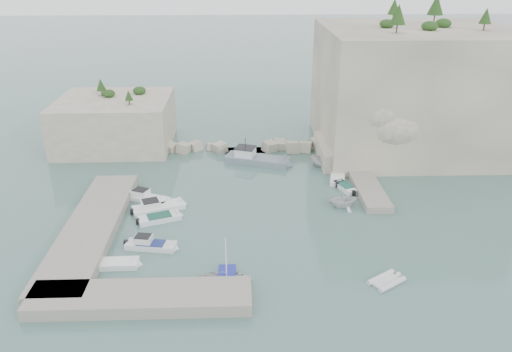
{
  "coord_description": "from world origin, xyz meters",
  "views": [
    {
      "loc": [
        -1.75,
        -45.66,
        26.01
      ],
      "look_at": [
        0.0,
        6.0,
        3.0
      ],
      "focal_mm": 35.0,
      "sensor_mm": 36.0,
      "label": 1
    }
  ],
  "objects_px": {
    "rowboat": "(227,284)",
    "motorboat_e": "(119,266)",
    "tender_east_c": "(337,179)",
    "motorboat_b": "(159,210)",
    "motorboat_c": "(160,220)",
    "motorboat_d": "(151,248)",
    "inflatable_dinghy": "(386,282)",
    "motorboat_a": "(147,201)",
    "tender_east_d": "(326,168)",
    "work_boat": "(257,163)",
    "tender_east_b": "(345,189)",
    "tender_east_a": "(343,206)"
  },
  "relations": [
    {
      "from": "inflatable_dinghy",
      "to": "work_boat",
      "type": "relative_size",
      "value": 0.36
    },
    {
      "from": "motorboat_d",
      "to": "motorboat_e",
      "type": "xyz_separation_m",
      "value": [
        -2.49,
        -3.01,
        0.0
      ]
    },
    {
      "from": "motorboat_e",
      "to": "rowboat",
      "type": "xyz_separation_m",
      "value": [
        9.92,
        -2.96,
        0.0
      ]
    },
    {
      "from": "motorboat_e",
      "to": "work_boat",
      "type": "distance_m",
      "value": 27.79
    },
    {
      "from": "motorboat_c",
      "to": "work_boat",
      "type": "distance_m",
      "value": 19.22
    },
    {
      "from": "tender_east_b",
      "to": "work_boat",
      "type": "relative_size",
      "value": 0.41
    },
    {
      "from": "motorboat_d",
      "to": "tender_east_a",
      "type": "distance_m",
      "value": 21.79
    },
    {
      "from": "motorboat_a",
      "to": "tender_east_b",
      "type": "relative_size",
      "value": 1.51
    },
    {
      "from": "motorboat_c",
      "to": "motorboat_d",
      "type": "bearing_deg",
      "value": -110.54
    },
    {
      "from": "motorboat_b",
      "to": "tender_east_b",
      "type": "bearing_deg",
      "value": -9.02
    },
    {
      "from": "tender_east_a",
      "to": "tender_east_c",
      "type": "distance_m",
      "value": 7.52
    },
    {
      "from": "motorboat_b",
      "to": "inflatable_dinghy",
      "type": "bearing_deg",
      "value": -54.02
    },
    {
      "from": "rowboat",
      "to": "tender_east_c",
      "type": "height_order",
      "value": "rowboat"
    },
    {
      "from": "inflatable_dinghy",
      "to": "tender_east_b",
      "type": "distance_m",
      "value": 18.74
    },
    {
      "from": "motorboat_a",
      "to": "motorboat_e",
      "type": "xyz_separation_m",
      "value": [
        -0.41,
        -13.24,
        0.0
      ]
    },
    {
      "from": "motorboat_d",
      "to": "inflatable_dinghy",
      "type": "xyz_separation_m",
      "value": [
        21.26,
        -6.29,
        0.0
      ]
    },
    {
      "from": "inflatable_dinghy",
      "to": "work_boat",
      "type": "distance_m",
      "value": 29.34
    },
    {
      "from": "motorboat_c",
      "to": "tender_east_d",
      "type": "bearing_deg",
      "value": 13.74
    },
    {
      "from": "motorboat_e",
      "to": "tender_east_d",
      "type": "relative_size",
      "value": 0.87
    },
    {
      "from": "motorboat_d",
      "to": "tender_east_b",
      "type": "height_order",
      "value": "motorboat_d"
    },
    {
      "from": "motorboat_b",
      "to": "rowboat",
      "type": "xyz_separation_m",
      "value": [
        7.83,
        -13.93,
        0.0
      ]
    },
    {
      "from": "tender_east_c",
      "to": "work_boat",
      "type": "xyz_separation_m",
      "value": [
        -9.94,
        5.72,
        0.0
      ]
    },
    {
      "from": "tender_east_c",
      "to": "rowboat",
      "type": "bearing_deg",
      "value": 159.55
    },
    {
      "from": "motorboat_a",
      "to": "tender_east_b",
      "type": "xyz_separation_m",
      "value": [
        23.44,
        2.23,
        0.0
      ]
    },
    {
      "from": "tender_east_d",
      "to": "rowboat",
      "type": "bearing_deg",
      "value": -179.03
    },
    {
      "from": "motorboat_c",
      "to": "rowboat",
      "type": "distance_m",
      "value": 13.66
    },
    {
      "from": "rowboat",
      "to": "tender_east_c",
      "type": "xyz_separation_m",
      "value": [
        13.59,
        21.48,
        0.0
      ]
    },
    {
      "from": "rowboat",
      "to": "tender_east_a",
      "type": "xyz_separation_m",
      "value": [
        12.82,
        14.01,
        0.0
      ]
    },
    {
      "from": "motorboat_b",
      "to": "motorboat_d",
      "type": "relative_size",
      "value": 1.17
    },
    {
      "from": "rowboat",
      "to": "motorboat_e",
      "type": "bearing_deg",
      "value": 74.15
    },
    {
      "from": "tender_east_c",
      "to": "motorboat_c",
      "type": "bearing_deg",
      "value": 127.34
    },
    {
      "from": "motorboat_b",
      "to": "inflatable_dinghy",
      "type": "height_order",
      "value": "motorboat_b"
    },
    {
      "from": "motorboat_b",
      "to": "motorboat_c",
      "type": "bearing_deg",
      "value": -100.69
    },
    {
      "from": "tender_east_d",
      "to": "tender_east_b",
      "type": "bearing_deg",
      "value": -142.05
    },
    {
      "from": "motorboat_c",
      "to": "tender_east_b",
      "type": "distance_m",
      "value": 22.44
    },
    {
      "from": "motorboat_d",
      "to": "work_boat",
      "type": "bearing_deg",
      "value": 71.84
    },
    {
      "from": "tender_east_c",
      "to": "inflatable_dinghy",
      "type": "bearing_deg",
      "value": -167.51
    },
    {
      "from": "motorboat_c",
      "to": "tender_east_b",
      "type": "xyz_separation_m",
      "value": [
        21.34,
        6.94,
        0.0
      ]
    },
    {
      "from": "motorboat_b",
      "to": "inflatable_dinghy",
      "type": "relative_size",
      "value": 1.84
    },
    {
      "from": "motorboat_d",
      "to": "tender_east_c",
      "type": "bearing_deg",
      "value": 45.83
    },
    {
      "from": "motorboat_b",
      "to": "rowboat",
      "type": "relative_size",
      "value": 1.33
    },
    {
      "from": "rowboat",
      "to": "tender_east_d",
      "type": "relative_size",
      "value": 1.03
    },
    {
      "from": "tender_east_c",
      "to": "tender_east_a",
      "type": "bearing_deg",
      "value": -174.04
    },
    {
      "from": "tender_east_b",
      "to": "inflatable_dinghy",
      "type": "bearing_deg",
      "value": 158.5
    },
    {
      "from": "tender_east_c",
      "to": "work_boat",
      "type": "relative_size",
      "value": 0.57
    },
    {
      "from": "motorboat_c",
      "to": "motorboat_d",
      "type": "xyz_separation_m",
      "value": [
        -0.03,
        -5.51,
        0.0
      ]
    },
    {
      "from": "motorboat_d",
      "to": "tender_east_b",
      "type": "relative_size",
      "value": 1.36
    },
    {
      "from": "motorboat_e",
      "to": "tender_east_a",
      "type": "xyz_separation_m",
      "value": [
        22.74,
        11.05,
        0.0
      ]
    },
    {
      "from": "motorboat_a",
      "to": "inflatable_dinghy",
      "type": "xyz_separation_m",
      "value": [
        23.33,
        -16.51,
        0.0
      ]
    },
    {
      "from": "tender_east_b",
      "to": "rowboat",
      "type": "bearing_deg",
      "value": 121.73
    }
  ]
}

